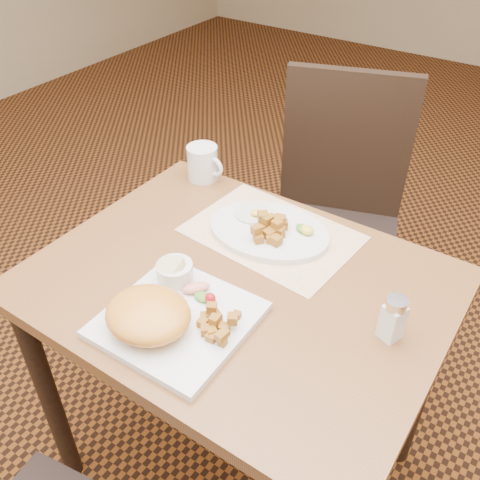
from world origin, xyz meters
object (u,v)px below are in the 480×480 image
table (238,315)px  plate_oval (269,231)px  salt_shaker (393,318)px  plate_square (178,320)px  coffee_mug (203,163)px  chair_far (336,208)px

table → plate_oval: bearing=99.9°
table → salt_shaker: size_ratio=9.00×
plate_square → salt_shaker: bearing=29.1°
table → plate_oval: (-0.03, 0.18, 0.12)m
plate_square → plate_oval: (-0.01, 0.36, 0.00)m
plate_square → coffee_mug: bearing=122.1°
coffee_mug → plate_square: bearing=-57.9°
plate_square → coffee_mug: coffee_mug is taller
plate_square → table: bearing=81.3°
table → chair_far: 0.69m
chair_far → coffee_mug: (-0.26, -0.37, 0.26)m
table → plate_square: bearing=-98.7°
chair_far → coffee_mug: size_ratio=8.25×
table → plate_square: size_ratio=3.21×
table → plate_oval: plate_oval is taller
coffee_mug → plate_oval: bearing=-23.0°
chair_far → plate_square: (0.04, -0.85, 0.22)m
table → coffee_mug: (-0.33, 0.31, 0.16)m
chair_far → plate_oval: chair_far is taller
plate_oval → coffee_mug: coffee_mug is taller
salt_shaker → table: bearing=-175.0°
chair_far → plate_square: bearing=73.8°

